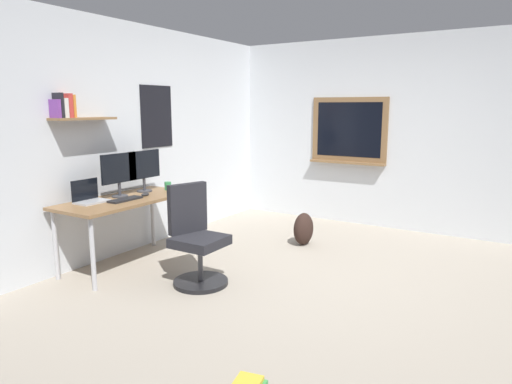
{
  "coord_description": "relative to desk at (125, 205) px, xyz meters",
  "views": [
    {
      "loc": [
        -3.86,
        -1.58,
        1.66
      ],
      "look_at": [
        -0.14,
        0.71,
        0.85
      ],
      "focal_mm": 32.12,
      "sensor_mm": 36.0,
      "label": 1
    }
  ],
  "objects": [
    {
      "name": "ground_plane",
      "position": [
        0.6,
        -2.04,
        -0.65
      ],
      "size": [
        5.2,
        5.2,
        0.0
      ],
      "primitive_type": "plane",
      "color": "#9E9384",
      "rests_on": "ground"
    },
    {
      "name": "wall_back",
      "position": [
        0.59,
        0.41,
        0.65
      ],
      "size": [
        5.0,
        0.3,
        2.6
      ],
      "color": "silver",
      "rests_on": "ground"
    },
    {
      "name": "wall_right",
      "position": [
        3.04,
        -2.01,
        0.65
      ],
      "size": [
        0.22,
        5.0,
        2.6
      ],
      "color": "silver",
      "rests_on": "ground"
    },
    {
      "name": "desk",
      "position": [
        0.0,
        0.0,
        0.0
      ],
      "size": [
        1.44,
        0.66,
        0.72
      ],
      "color": "olive",
      "rests_on": "ground"
    },
    {
      "name": "office_chair",
      "position": [
        -0.01,
        -0.95,
        -0.25
      ],
      "size": [
        0.52,
        0.55,
        0.95
      ],
      "color": "black",
      "rests_on": "ground"
    },
    {
      "name": "laptop",
      "position": [
        -0.32,
        0.16,
        0.12
      ],
      "size": [
        0.31,
        0.21,
        0.23
      ],
      "color": "#ADAFB5",
      "rests_on": "desk"
    },
    {
      "name": "monitor_primary",
      "position": [
        0.04,
        0.11,
        0.34
      ],
      "size": [
        0.46,
        0.17,
        0.46
      ],
      "color": "#38383D",
      "rests_on": "desk"
    },
    {
      "name": "monitor_secondary",
      "position": [
        0.4,
        0.11,
        0.34
      ],
      "size": [
        0.46,
        0.17,
        0.46
      ],
      "color": "#38383D",
      "rests_on": "desk"
    },
    {
      "name": "keyboard",
      "position": [
        -0.07,
        -0.08,
        0.08
      ],
      "size": [
        0.37,
        0.13,
        0.02
      ],
      "primitive_type": "cube",
      "color": "black",
      "rests_on": "desk"
    },
    {
      "name": "computer_mouse",
      "position": [
        0.21,
        -0.08,
        0.09
      ],
      "size": [
        0.1,
        0.06,
        0.03
      ],
      "primitive_type": "ellipsoid",
      "color": "#262628",
      "rests_on": "desk"
    },
    {
      "name": "coffee_mug",
      "position": [
        0.62,
        -0.03,
        0.12
      ],
      "size": [
        0.08,
        0.08,
        0.09
      ],
      "primitive_type": "cylinder",
      "color": "#338C4C",
      "rests_on": "desk"
    },
    {
      "name": "backpack",
      "position": [
        1.64,
        -1.28,
        -0.46
      ],
      "size": [
        0.32,
        0.22,
        0.4
      ],
      "primitive_type": "ellipsoid",
      "color": "black",
      "rests_on": "ground"
    }
  ]
}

